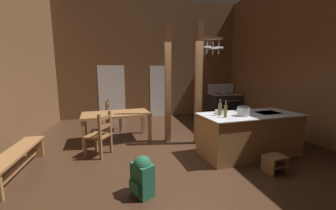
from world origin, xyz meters
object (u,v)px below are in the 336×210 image
bottle_tall_on_counter (225,111)px  bottle_short_on_counter (220,109)px  dining_table (116,116)px  ladderback_chair_near_window (100,135)px  stockpot_on_counter (243,111)px  mixing_bowl_on_counter (221,112)px  step_stool (275,162)px  bench_along_left_wall (16,158)px  kitchen_island (249,134)px  ladderback_chair_by_post (112,116)px  stove_range (224,105)px  backpack (142,175)px

bottle_tall_on_counter → bottle_short_on_counter: (-0.02, 0.19, 0.01)m
dining_table → bottle_tall_on_counter: (2.15, -1.74, 0.38)m
dining_table → ladderback_chair_near_window: size_ratio=1.90×
stockpot_on_counter → bottle_tall_on_counter: 0.42m
mixing_bowl_on_counter → step_stool: bearing=-59.0°
bench_along_left_wall → stockpot_on_counter: stockpot_on_counter is taller
bench_along_left_wall → stockpot_on_counter: bearing=-2.6°
kitchen_island → mixing_bowl_on_counter: (-0.61, 0.17, 0.49)m
stockpot_on_counter → step_stool: bearing=-69.3°
ladderback_chair_by_post → bottle_short_on_counter: bearing=-47.9°
step_stool → dining_table: (-2.82, 2.38, 0.47)m
step_stool → dining_table: 3.72m
kitchen_island → stockpot_on_counter: 0.63m
kitchen_island → mixing_bowl_on_counter: mixing_bowl_on_counter is taller
bench_along_left_wall → bottle_tall_on_counter: (3.80, -0.23, 0.72)m
dining_table → mixing_bowl_on_counter: size_ratio=8.07×
dining_table → bench_along_left_wall: 2.26m
kitchen_island → bottle_tall_on_counter: 0.92m
stove_range → bench_along_left_wall: size_ratio=0.79×
kitchen_island → ladderback_chair_near_window: ladderback_chair_near_window is taller
backpack → bottle_short_on_counter: 2.10m
ladderback_chair_near_window → kitchen_island: bearing=-11.3°
ladderback_chair_near_window → backpack: size_ratio=1.59×
step_stool → mixing_bowl_on_counter: (-0.59, 0.98, 0.76)m
stove_range → bottle_tall_on_counter: (-2.04, -3.84, 0.55)m
backpack → mixing_bowl_on_counter: 2.23m
stove_range → backpack: (-3.76, -4.66, -0.17)m
bottle_short_on_counter → kitchen_island: bearing=-0.3°
stove_range → bottle_short_on_counter: size_ratio=3.86×
backpack → bottle_tall_on_counter: size_ratio=1.85×
stove_range → mixing_bowl_on_counter: (-1.97, -3.49, 0.46)m
bench_along_left_wall → bottle_tall_on_counter: size_ratio=5.19×
ladderback_chair_near_window → bottle_tall_on_counter: size_ratio=2.95×
stove_range → stockpot_on_counter: bearing=-113.2°
kitchen_island → step_stool: bearing=-91.4°
bench_along_left_wall → bottle_short_on_counter: bearing=-0.6°
stockpot_on_counter → dining_table: bearing=146.4°
dining_table → mixing_bowl_on_counter: (2.23, -1.39, 0.29)m
bench_along_left_wall → backpack: bearing=-26.7°
bench_along_left_wall → bottle_short_on_counter: bottle_short_on_counter is taller
kitchen_island → stove_range: 3.90m
step_stool → bench_along_left_wall: (-4.47, 0.86, 0.13)m
backpack → mixing_bowl_on_counter: (1.80, 1.16, 0.63)m
step_stool → backpack: (-2.39, -0.18, 0.14)m
mixing_bowl_on_counter → ladderback_chair_by_post: bearing=135.3°
ladderback_chair_near_window → bottle_tall_on_counter: (2.47, -0.82, 0.58)m
ladderback_chair_near_window → stockpot_on_counter: 3.04m
backpack → mixing_bowl_on_counter: size_ratio=2.67×
bottle_short_on_counter → bench_along_left_wall: bearing=179.4°
ladderback_chair_by_post → mixing_bowl_on_counter: 3.40m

